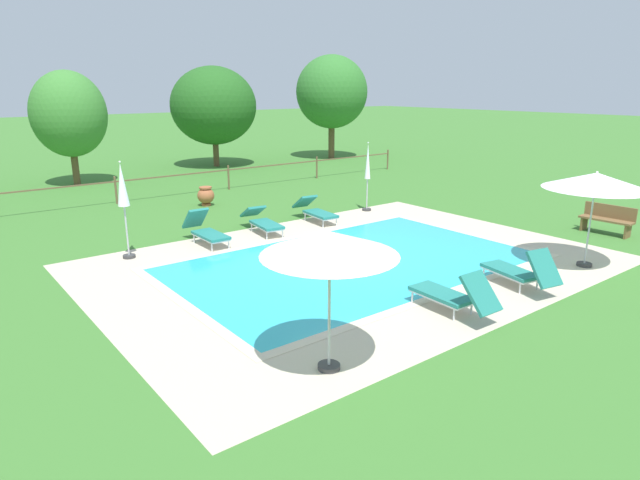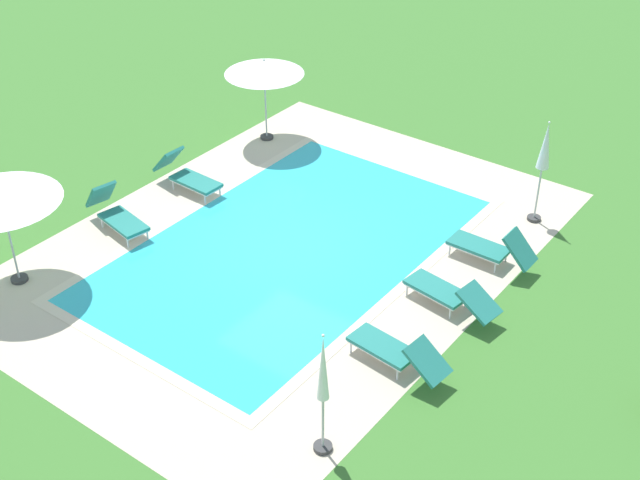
{
  "view_description": "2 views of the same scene",
  "coord_description": "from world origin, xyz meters",
  "px_view_note": "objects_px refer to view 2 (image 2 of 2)",
  "views": [
    {
      "loc": [
        -8.7,
        -9.76,
        4.32
      ],
      "look_at": [
        -0.69,
        0.5,
        0.6
      ],
      "focal_mm": 30.35,
      "sensor_mm": 36.0,
      "label": 1
    },
    {
      "loc": [
        12.34,
        10.12,
        10.76
      ],
      "look_at": [
        0.64,
        1.38,
        1.1
      ],
      "focal_mm": 48.61,
      "sensor_mm": 36.0,
      "label": 2
    }
  ],
  "objects_px": {
    "sun_lounger_north_mid": "(117,214)",
    "sun_lounger_south_near_corner": "(449,293)",
    "patio_umbrella_closed_row_mid_west": "(544,153)",
    "sun_lounger_north_far": "(490,248)",
    "sun_lounger_north_near_steps": "(395,351)",
    "patio_umbrella_open_foreground": "(264,67)",
    "patio_umbrella_closed_row_west": "(323,381)",
    "sun_lounger_north_end": "(188,175)"
  },
  "relations": [
    {
      "from": "patio_umbrella_closed_row_west",
      "to": "sun_lounger_north_mid",
      "type": "bearing_deg",
      "value": -108.47
    },
    {
      "from": "sun_lounger_north_mid",
      "to": "sun_lounger_north_end",
      "type": "relative_size",
      "value": 1.0
    },
    {
      "from": "sun_lounger_north_far",
      "to": "patio_umbrella_closed_row_west",
      "type": "relative_size",
      "value": 0.78
    },
    {
      "from": "patio_umbrella_closed_row_mid_west",
      "to": "sun_lounger_north_far",
      "type": "bearing_deg",
      "value": -0.84
    },
    {
      "from": "sun_lounger_north_mid",
      "to": "sun_lounger_north_far",
      "type": "relative_size",
      "value": 1.0
    },
    {
      "from": "sun_lounger_north_near_steps",
      "to": "patio_umbrella_open_foreground",
      "type": "distance_m",
      "value": 9.85
    },
    {
      "from": "patio_umbrella_open_foreground",
      "to": "patio_umbrella_closed_row_west",
      "type": "distance_m",
      "value": 11.42
    },
    {
      "from": "patio_umbrella_closed_row_mid_west",
      "to": "sun_lounger_north_mid",
      "type": "bearing_deg",
      "value": -50.91
    },
    {
      "from": "sun_lounger_south_near_corner",
      "to": "sun_lounger_north_mid",
      "type": "bearing_deg",
      "value": -75.44
    },
    {
      "from": "sun_lounger_north_end",
      "to": "patio_umbrella_closed_row_mid_west",
      "type": "distance_m",
      "value": 8.47
    },
    {
      "from": "sun_lounger_north_near_steps",
      "to": "sun_lounger_south_near_corner",
      "type": "height_order",
      "value": "sun_lounger_north_near_steps"
    },
    {
      "from": "sun_lounger_north_far",
      "to": "sun_lounger_north_end",
      "type": "xyz_separation_m",
      "value": [
        1.59,
        -7.42,
        0.0
      ]
    },
    {
      "from": "patio_umbrella_closed_row_mid_west",
      "to": "patio_umbrella_closed_row_west",
      "type": "bearing_deg",
      "value": 1.91
    },
    {
      "from": "sun_lounger_north_mid",
      "to": "sun_lounger_north_end",
      "type": "height_order",
      "value": "sun_lounger_north_mid"
    },
    {
      "from": "sun_lounger_north_mid",
      "to": "sun_lounger_south_near_corner",
      "type": "xyz_separation_m",
      "value": [
        -1.95,
        7.51,
        -0.04
      ]
    },
    {
      "from": "sun_lounger_north_far",
      "to": "patio_umbrella_closed_row_mid_west",
      "type": "relative_size",
      "value": 0.76
    },
    {
      "from": "sun_lounger_north_end",
      "to": "patio_umbrella_closed_row_mid_west",
      "type": "xyz_separation_m",
      "value": [
        -3.79,
        7.46,
        1.37
      ]
    },
    {
      "from": "sun_lounger_north_near_steps",
      "to": "sun_lounger_north_end",
      "type": "distance_m",
      "value": 7.98
    },
    {
      "from": "sun_lounger_north_near_steps",
      "to": "patio_umbrella_closed_row_west",
      "type": "xyz_separation_m",
      "value": [
        2.42,
        0.15,
        1.14
      ]
    },
    {
      "from": "sun_lounger_north_mid",
      "to": "patio_umbrella_open_foreground",
      "type": "bearing_deg",
      "value": -177.84
    },
    {
      "from": "sun_lounger_north_near_steps",
      "to": "patio_umbrella_closed_row_mid_west",
      "type": "height_order",
      "value": "patio_umbrella_closed_row_mid_west"
    },
    {
      "from": "sun_lounger_north_end",
      "to": "sun_lounger_south_near_corner",
      "type": "height_order",
      "value": "sun_lounger_north_end"
    },
    {
      "from": "sun_lounger_south_near_corner",
      "to": "patio_umbrella_closed_row_west",
      "type": "distance_m",
      "value": 4.69
    },
    {
      "from": "sun_lounger_north_near_steps",
      "to": "patio_umbrella_closed_row_west",
      "type": "relative_size",
      "value": 0.85
    },
    {
      "from": "sun_lounger_north_mid",
      "to": "patio_umbrella_closed_row_mid_west",
      "type": "xyz_separation_m",
      "value": [
        -6.07,
        7.47,
        1.36
      ]
    },
    {
      "from": "patio_umbrella_closed_row_west",
      "to": "sun_lounger_north_far",
      "type": "bearing_deg",
      "value": -177.16
    },
    {
      "from": "sun_lounger_south_near_corner",
      "to": "patio_umbrella_open_foreground",
      "type": "relative_size",
      "value": 0.92
    },
    {
      "from": "sun_lounger_north_far",
      "to": "sun_lounger_south_near_corner",
      "type": "relative_size",
      "value": 0.9
    },
    {
      "from": "patio_umbrella_closed_row_west",
      "to": "patio_umbrella_closed_row_mid_west",
      "type": "relative_size",
      "value": 0.97
    },
    {
      "from": "patio_umbrella_open_foreground",
      "to": "sun_lounger_north_far",
      "type": "bearing_deg",
      "value": 77.46
    },
    {
      "from": "sun_lounger_north_near_steps",
      "to": "patio_umbrella_closed_row_mid_west",
      "type": "bearing_deg",
      "value": -178.71
    },
    {
      "from": "patio_umbrella_open_foreground",
      "to": "patio_umbrella_closed_row_west",
      "type": "height_order",
      "value": "patio_umbrella_closed_row_west"
    },
    {
      "from": "sun_lounger_north_far",
      "to": "sun_lounger_south_near_corner",
      "type": "height_order",
      "value": "sun_lounger_north_far"
    },
    {
      "from": "sun_lounger_north_far",
      "to": "sun_lounger_south_near_corner",
      "type": "distance_m",
      "value": 1.92
    },
    {
      "from": "sun_lounger_north_end",
      "to": "sun_lounger_north_mid",
      "type": "bearing_deg",
      "value": -0.4
    },
    {
      "from": "sun_lounger_north_near_steps",
      "to": "sun_lounger_south_near_corner",
      "type": "xyz_separation_m",
      "value": [
        -2.12,
        -0.1,
        -0.01
      ]
    },
    {
      "from": "sun_lounger_north_mid",
      "to": "patio_umbrella_closed_row_west",
      "type": "distance_m",
      "value": 8.26
    },
    {
      "from": "sun_lounger_north_far",
      "to": "patio_umbrella_closed_row_mid_west",
      "type": "height_order",
      "value": "patio_umbrella_closed_row_mid_west"
    },
    {
      "from": "patio_umbrella_closed_row_west",
      "to": "patio_umbrella_closed_row_mid_west",
      "type": "bearing_deg",
      "value": -178.09
    },
    {
      "from": "sun_lounger_north_near_steps",
      "to": "patio_umbrella_open_foreground",
      "type": "height_order",
      "value": "patio_umbrella_open_foreground"
    },
    {
      "from": "sun_lounger_north_near_steps",
      "to": "sun_lounger_south_near_corner",
      "type": "distance_m",
      "value": 2.12
    },
    {
      "from": "sun_lounger_north_mid",
      "to": "sun_lounger_north_far",
      "type": "distance_m",
      "value": 8.39
    }
  ]
}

